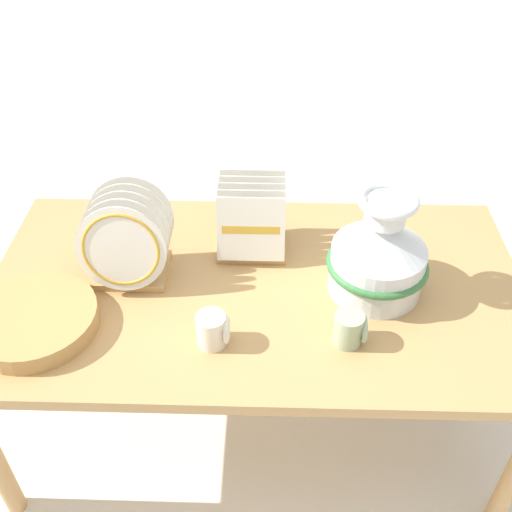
# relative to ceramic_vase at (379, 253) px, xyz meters

# --- Properties ---
(ground_plane) EXTENTS (14.00, 14.00, 0.00)m
(ground_plane) POSITION_rel_ceramic_vase_xyz_m (-0.34, -0.00, -0.73)
(ground_plane) COLOR silver
(display_table) EXTENTS (1.55, 0.84, 0.60)m
(display_table) POSITION_rel_ceramic_vase_xyz_m (-0.34, -0.00, -0.19)
(display_table) COLOR tan
(display_table) RESTS_ON ground_plane
(ceramic_vase) EXTENTS (0.29, 0.29, 0.32)m
(ceramic_vase) POSITION_rel_ceramic_vase_xyz_m (0.00, 0.00, 0.00)
(ceramic_vase) COLOR silver
(ceramic_vase) RESTS_ON display_table
(dish_rack_round_plates) EXTENTS (0.25, 0.21, 0.27)m
(dish_rack_round_plates) POSITION_rel_ceramic_vase_xyz_m (-0.70, 0.03, -0.01)
(dish_rack_round_plates) COLOR tan
(dish_rack_round_plates) RESTS_ON display_table
(dish_rack_square_plates) EXTENTS (0.21, 0.20, 0.22)m
(dish_rack_square_plates) POSITION_rel_ceramic_vase_xyz_m (-0.36, 0.17, -0.04)
(dish_rack_square_plates) COLOR tan
(dish_rack_square_plates) RESTS_ON display_table
(wicker_charger_stack) EXTENTS (0.33, 0.33, 0.05)m
(wicker_charger_stack) POSITION_rel_ceramic_vase_xyz_m (-0.92, -0.18, -0.10)
(wicker_charger_stack) COLOR tan
(wicker_charger_stack) RESTS_ON display_table
(mug_sage_glaze) EXTENTS (0.08, 0.08, 0.09)m
(mug_sage_glaze) POSITION_rel_ceramic_vase_xyz_m (-0.09, -0.21, -0.08)
(mug_sage_glaze) COLOR #9EB28E
(mug_sage_glaze) RESTS_ON display_table
(mug_cream_glaze) EXTENTS (0.08, 0.08, 0.09)m
(mug_cream_glaze) POSITION_rel_ceramic_vase_xyz_m (-0.44, -0.22, -0.08)
(mug_cream_glaze) COLOR silver
(mug_cream_glaze) RESTS_ON display_table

